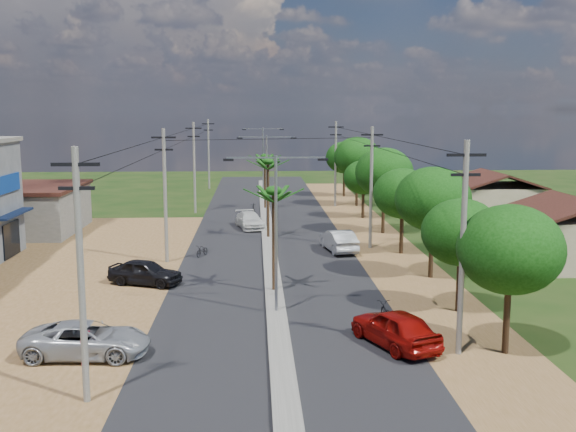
# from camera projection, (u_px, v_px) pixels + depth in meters

# --- Properties ---
(ground) EXTENTS (160.00, 160.00, 0.00)m
(ground) POSITION_uv_depth(u_px,v_px,m) (276.00, 314.00, 33.94)
(ground) COLOR black
(ground) RESTS_ON ground
(road) EXTENTS (12.00, 110.00, 0.04)m
(road) POSITION_uv_depth(u_px,v_px,m) (270.00, 252.00, 48.74)
(road) COLOR black
(road) RESTS_ON ground
(median) EXTENTS (1.00, 90.00, 0.18)m
(median) POSITION_uv_depth(u_px,v_px,m) (269.00, 243.00, 51.69)
(median) COLOR #605E56
(median) RESTS_ON ground
(dirt_lot_west) EXTENTS (18.00, 46.00, 0.04)m
(dirt_lot_west) POSITION_uv_depth(u_px,v_px,m) (27.00, 278.00, 41.10)
(dirt_lot_west) COLOR brown
(dirt_lot_west) RESTS_ON ground
(dirt_shoulder_east) EXTENTS (5.00, 90.00, 0.03)m
(dirt_shoulder_east) POSITION_uv_depth(u_px,v_px,m) (386.00, 251.00, 49.15)
(dirt_shoulder_east) COLOR brown
(dirt_shoulder_east) RESTS_ON ground
(low_shed) EXTENTS (10.40, 10.40, 3.95)m
(low_shed) POSITION_uv_depth(u_px,v_px,m) (16.00, 209.00, 56.29)
(low_shed) COLOR #605E56
(low_shed) RESTS_ON ground
(house_east_near) EXTENTS (7.60, 7.50, 4.60)m
(house_east_near) POSITION_uv_depth(u_px,v_px,m) (574.00, 229.00, 44.41)
(house_east_near) COLOR #968B65
(house_east_near) RESTS_ON ground
(house_east_far) EXTENTS (7.60, 7.50, 4.60)m
(house_east_far) POSITION_uv_depth(u_px,v_px,m) (493.00, 195.00, 62.21)
(house_east_far) COLOR #968B65
(house_east_far) RESTS_ON ground
(tree_east_a) EXTENTS (4.40, 4.40, 6.37)m
(tree_east_a) POSITION_uv_depth(u_px,v_px,m) (510.00, 250.00, 27.78)
(tree_east_a) COLOR black
(tree_east_a) RESTS_ON ground
(tree_east_b) EXTENTS (4.00, 4.00, 5.83)m
(tree_east_b) POSITION_uv_depth(u_px,v_px,m) (461.00, 232.00, 33.75)
(tree_east_b) COLOR black
(tree_east_b) RESTS_ON ground
(tree_east_c) EXTENTS (4.60, 4.60, 6.83)m
(tree_east_c) POSITION_uv_depth(u_px,v_px,m) (433.00, 199.00, 40.56)
(tree_east_c) COLOR black
(tree_east_c) RESTS_ON ground
(tree_east_d) EXTENTS (4.20, 4.20, 6.13)m
(tree_east_d) POSITION_uv_depth(u_px,v_px,m) (403.00, 194.00, 47.53)
(tree_east_d) COLOR black
(tree_east_d) RESTS_ON ground
(tree_east_e) EXTENTS (4.80, 4.80, 7.14)m
(tree_east_e) POSITION_uv_depth(u_px,v_px,m) (384.00, 173.00, 55.32)
(tree_east_e) COLOR black
(tree_east_e) RESTS_ON ground
(tree_east_f) EXTENTS (3.80, 3.80, 5.52)m
(tree_east_f) POSITION_uv_depth(u_px,v_px,m) (363.00, 177.00, 63.38)
(tree_east_f) COLOR black
(tree_east_f) RESTS_ON ground
(tree_east_g) EXTENTS (5.00, 5.00, 7.38)m
(tree_east_g) POSITION_uv_depth(u_px,v_px,m) (357.00, 157.00, 71.09)
(tree_east_g) COLOR black
(tree_east_g) RESTS_ON ground
(tree_east_h) EXTENTS (4.40, 4.40, 6.52)m
(tree_east_h) POSITION_uv_depth(u_px,v_px,m) (344.00, 158.00, 79.06)
(tree_east_h) COLOR black
(tree_east_h) RESTS_ON ground
(palm_median_near) EXTENTS (2.00, 2.00, 6.15)m
(palm_median_near) POSITION_uv_depth(u_px,v_px,m) (274.00, 195.00, 37.02)
(palm_median_near) COLOR black
(palm_median_near) RESTS_ON ground
(palm_median_mid) EXTENTS (2.00, 2.00, 6.55)m
(palm_median_mid) POSITION_uv_depth(u_px,v_px,m) (268.00, 165.00, 52.75)
(palm_median_mid) COLOR black
(palm_median_mid) RESTS_ON ground
(palm_median_far) EXTENTS (2.00, 2.00, 5.85)m
(palm_median_far) POSITION_uv_depth(u_px,v_px,m) (265.00, 159.00, 68.63)
(palm_median_far) COLOR black
(palm_median_far) RESTS_ON ground
(streetlight_near) EXTENTS (5.10, 0.18, 8.00)m
(streetlight_near) POSITION_uv_depth(u_px,v_px,m) (276.00, 221.00, 33.20)
(streetlight_near) COLOR gray
(streetlight_near) RESTS_ON ground
(streetlight_mid) EXTENTS (5.10, 0.18, 8.00)m
(streetlight_mid) POSITION_uv_depth(u_px,v_px,m) (267.00, 173.00, 57.86)
(streetlight_mid) COLOR gray
(streetlight_mid) RESTS_ON ground
(streetlight_far) EXTENTS (5.10, 0.18, 8.00)m
(streetlight_far) POSITION_uv_depth(u_px,v_px,m) (263.00, 154.00, 82.52)
(streetlight_far) COLOR gray
(streetlight_far) RESTS_ON ground
(utility_pole_w_a) EXTENTS (1.60, 0.24, 9.00)m
(utility_pole_w_a) POSITION_uv_depth(u_px,v_px,m) (81.00, 271.00, 23.00)
(utility_pole_w_a) COLOR #605E56
(utility_pole_w_a) RESTS_ON ground
(utility_pole_w_b) EXTENTS (1.60, 0.24, 9.00)m
(utility_pole_w_b) POSITION_uv_depth(u_px,v_px,m) (165.00, 193.00, 44.70)
(utility_pole_w_b) COLOR #605E56
(utility_pole_w_b) RESTS_ON ground
(utility_pole_w_c) EXTENTS (1.60, 0.24, 9.00)m
(utility_pole_w_c) POSITION_uv_depth(u_px,v_px,m) (194.00, 165.00, 66.40)
(utility_pole_w_c) COLOR #605E56
(utility_pole_w_c) RESTS_ON ground
(utility_pole_w_d) EXTENTS (1.60, 0.24, 9.00)m
(utility_pole_w_d) POSITION_uv_depth(u_px,v_px,m) (209.00, 152.00, 87.12)
(utility_pole_w_d) COLOR #605E56
(utility_pole_w_d) RESTS_ON ground
(utility_pole_e_a) EXTENTS (1.60, 0.24, 9.00)m
(utility_pole_e_a) POSITION_uv_depth(u_px,v_px,m) (463.00, 244.00, 27.64)
(utility_pole_e_a) COLOR #605E56
(utility_pole_e_a) RESTS_ON ground
(utility_pole_e_b) EXTENTS (1.60, 0.24, 9.00)m
(utility_pole_e_b) POSITION_uv_depth(u_px,v_px,m) (371.00, 185.00, 49.35)
(utility_pole_e_b) COLOR #605E56
(utility_pole_e_b) RESTS_ON ground
(utility_pole_e_c) EXTENTS (1.60, 0.24, 9.00)m
(utility_pole_e_c) POSITION_uv_depth(u_px,v_px,m) (336.00, 162.00, 71.05)
(utility_pole_e_c) COLOR #605E56
(utility_pole_e_c) RESTS_ON ground
(car_red_near) EXTENTS (3.70, 5.21, 1.65)m
(car_red_near) POSITION_uv_depth(u_px,v_px,m) (395.00, 329.00, 29.16)
(car_red_near) COLOR maroon
(car_red_near) RESTS_ON ground
(car_silver_mid) EXTENTS (2.46, 5.02, 1.58)m
(car_silver_mid) POSITION_uv_depth(u_px,v_px,m) (339.00, 241.00, 48.77)
(car_silver_mid) COLOR #979A9E
(car_silver_mid) RESTS_ON ground
(car_white_far) EXTENTS (2.90, 5.02, 1.37)m
(car_white_far) POSITION_uv_depth(u_px,v_px,m) (250.00, 221.00, 58.25)
(car_white_far) COLOR #B7B7B3
(car_white_far) RESTS_ON ground
(car_parked_silver) EXTENTS (5.34, 2.67, 1.45)m
(car_parked_silver) POSITION_uv_depth(u_px,v_px,m) (87.00, 340.00, 27.94)
(car_parked_silver) COLOR #979A9E
(car_parked_silver) RESTS_ON ground
(car_parked_dark) EXTENTS (4.71, 3.15, 1.49)m
(car_parked_dark) POSITION_uv_depth(u_px,v_px,m) (145.00, 273.00, 39.47)
(car_parked_dark) COLOR black
(car_parked_dark) RESTS_ON ground
(moto_rider_east) EXTENTS (0.66, 1.86, 0.97)m
(moto_rider_east) POSITION_uv_depth(u_px,v_px,m) (385.00, 314.00, 32.42)
(moto_rider_east) COLOR black
(moto_rider_east) RESTS_ON ground
(moto_rider_west_a) EXTENTS (1.10, 1.61, 0.80)m
(moto_rider_west_a) POSITION_uv_depth(u_px,v_px,m) (202.00, 251.00, 47.16)
(moto_rider_west_a) COLOR black
(moto_rider_west_a) RESTS_ON ground
(moto_rider_west_b) EXTENTS (0.67, 1.83, 1.08)m
(moto_rider_west_b) POSITION_uv_depth(u_px,v_px,m) (253.00, 209.00, 66.04)
(moto_rider_west_b) COLOR black
(moto_rider_west_b) RESTS_ON ground
(roadside_sign) EXTENTS (0.10, 1.29, 1.08)m
(roadside_sign) POSITION_uv_depth(u_px,v_px,m) (86.00, 348.00, 27.55)
(roadside_sign) COLOR maroon
(roadside_sign) RESTS_ON ground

